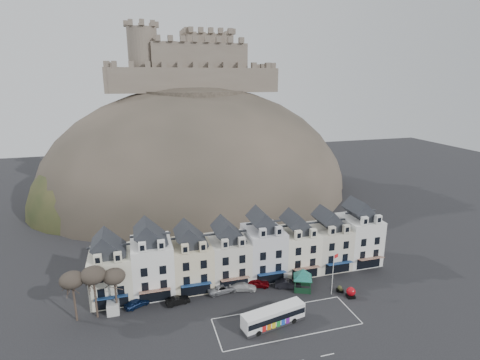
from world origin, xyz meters
The scene contains 21 objects.
ground centered at (0.00, 0.00, 0.00)m, with size 300.00×300.00×0.00m, color black.
coach_bay_markings centered at (2.00, 1.25, 0.00)m, with size 22.00×7.50×0.01m, color silver.
townhouse_terrace centered at (0.15, 15.97, 5.30)m, with size 54.40×9.35×11.80m.
castle_hill centered at (1.25, 68.95, 0.11)m, with size 100.00×76.00×68.00m.
castle centered at (0.51, 75.93, 40.19)m, with size 50.20×22.20×22.00m.
tree_left_far centered at (-29.00, 10.50, 6.90)m, with size 3.61×3.61×8.24m.
tree_left_mid centered at (-26.00, 10.50, 7.24)m, with size 3.78×3.78×8.64m.
tree_left_near centered at (-23.00, 10.50, 6.55)m, with size 3.43×3.43×7.84m.
bus centered at (-0.28, 1.00, 1.58)m, with size 10.38×4.32×2.86m.
bus_shelter centered at (8.19, 8.79, 3.16)m, with size 5.88×5.88×4.07m.
red_buoy centered at (15.09, 4.27, 0.96)m, with size 1.53×1.53×1.89m.
flagpole centered at (12.49, 6.03, 4.39)m, with size 1.05×0.45×7.68m.
white_van centered at (-23.63, 12.00, 0.98)m, with size 1.88×4.30×1.96m.
planter_west centered at (14.28, 6.09, 0.45)m, with size 1.03×0.79×0.93m.
planter_east centered at (14.24, 6.44, 0.53)m, with size 1.16×0.77×1.10m.
car_navy centered at (-20.00, 11.65, 0.69)m, with size 1.64×4.07×1.39m, color #0C1B3D.
car_black centered at (-13.48, 10.51, 0.65)m, with size 1.38×3.95×1.30m, color black.
car_silver centered at (-5.60, 12.00, 0.73)m, with size 2.42×5.16×1.46m, color #9A9BA1.
car_white centered at (-1.94, 11.61, 0.70)m, with size 1.95×4.80×1.39m, color silver.
car_maroon centered at (0.80, 12.00, 0.76)m, with size 1.81×4.49×1.53m, color #60050A.
car_charcoal centered at (6.00, 10.00, 0.76)m, with size 1.60×4.58×1.51m, color black.
Camera 1 is at (-18.71, -44.53, 36.19)m, focal length 28.00 mm.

